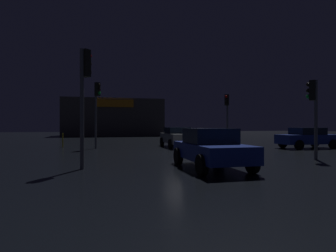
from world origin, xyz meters
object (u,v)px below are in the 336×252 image
(traffic_signal_main, at_px, (84,84))
(car_near, at_px, (307,138))
(traffic_signal_cross_left, at_px, (313,104))
(car_crossing, at_px, (211,148))
(store_building, at_px, (113,118))
(traffic_signal_cross_right, at_px, (97,102))
(car_far, at_px, (177,137))
(traffic_signal_opposite, at_px, (227,110))

(traffic_signal_main, bearing_deg, car_near, 21.77)
(traffic_signal_main, distance_m, car_near, 16.02)
(traffic_signal_cross_left, distance_m, car_crossing, 6.21)
(store_building, height_order, car_near, store_building)
(traffic_signal_main, height_order, car_crossing, traffic_signal_main)
(traffic_signal_cross_right, bearing_deg, store_building, 84.17)
(car_far, bearing_deg, traffic_signal_opposite, 16.76)
(traffic_signal_cross_left, height_order, car_far, traffic_signal_cross_left)
(traffic_signal_main, bearing_deg, store_building, 84.89)
(traffic_signal_main, height_order, traffic_signal_cross_left, traffic_signal_main)
(traffic_signal_cross_left, bearing_deg, car_near, 51.46)
(traffic_signal_opposite, xyz_separation_m, traffic_signal_cross_right, (-10.45, -1.24, 0.33))
(traffic_signal_main, xyz_separation_m, car_crossing, (4.54, -1.08, -2.36))
(traffic_signal_main, xyz_separation_m, traffic_signal_cross_left, (10.30, 0.32, -0.50))
(store_building, height_order, traffic_signal_cross_right, store_building)
(traffic_signal_cross_right, xyz_separation_m, car_far, (5.76, -0.17, -2.48))
(traffic_signal_cross_left, relative_size, car_far, 0.84)
(traffic_signal_main, xyz_separation_m, car_far, (6.27, 9.25, -2.34))
(car_near, bearing_deg, traffic_signal_cross_right, 165.99)
(traffic_signal_main, relative_size, car_crossing, 1.08)
(traffic_signal_opposite, height_order, traffic_signal_cross_left, traffic_signal_opposite)
(car_near, height_order, car_crossing, car_crossing)
(store_building, xyz_separation_m, traffic_signal_main, (-3.15, -35.27, 0.28))
(car_far, bearing_deg, traffic_signal_main, -124.14)
(store_building, relative_size, traffic_signal_main, 3.43)
(store_building, bearing_deg, car_near, -68.52)
(traffic_signal_cross_right, height_order, car_crossing, traffic_signal_cross_right)
(traffic_signal_cross_left, height_order, car_crossing, traffic_signal_cross_left)
(store_building, relative_size, car_crossing, 3.71)
(traffic_signal_main, relative_size, traffic_signal_cross_right, 0.96)
(traffic_signal_cross_left, distance_m, car_near, 7.34)
(traffic_signal_main, distance_m, car_crossing, 5.23)
(store_building, bearing_deg, car_crossing, -87.81)
(traffic_signal_main, xyz_separation_m, traffic_signal_opposite, (10.96, 10.66, -0.20))
(store_building, bearing_deg, traffic_signal_opposite, -72.39)
(store_building, height_order, car_crossing, store_building)
(traffic_signal_cross_left, bearing_deg, traffic_signal_opposite, 86.32)
(traffic_signal_opposite, height_order, car_crossing, traffic_signal_opposite)
(car_crossing, bearing_deg, traffic_signal_main, 166.65)
(traffic_signal_cross_right, xyz_separation_m, car_crossing, (4.03, -10.50, -2.50))
(traffic_signal_opposite, distance_m, traffic_signal_cross_right, 10.53)
(car_far, bearing_deg, car_crossing, -99.50)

